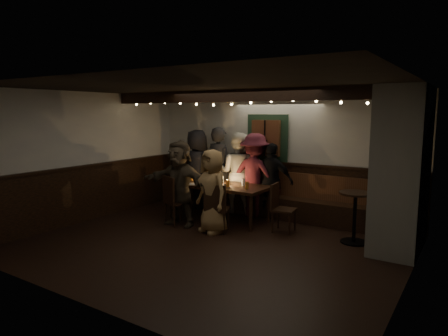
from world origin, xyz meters
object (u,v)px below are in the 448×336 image
Objects in this scene: person_f at (179,183)px; person_g at (212,191)px; person_b at (219,168)px; person_e at (272,181)px; chair_near_right at (216,206)px; person_a at (197,169)px; chair_near_left at (174,198)px; chair_end at (280,205)px; high_top at (355,211)px; person_c at (238,173)px; dining_table at (219,187)px; person_d at (255,175)px.

person_g is (0.81, -0.05, -0.07)m from person_f.
person_b is 1.38m from person_e.
chair_near_right is 2.10m from person_a.
person_f is (0.08, -1.51, -0.10)m from person_b.
chair_end is at bearing 21.55° from chair_near_left.
high_top is (1.35, 0.07, 0.05)m from chair_end.
person_c reaches higher than person_e.
chair_near_left is at bearing 46.23° from person_e.
chair_near_right is 1.02× the size of chair_end.
person_e is at bearing 92.63° from person_g.
person_f reaches higher than chair_end.
person_b is at bearing 156.34° from chair_end.
chair_near_left is at bearing -158.45° from chair_end.
person_c is at bearing 106.94° from chair_near_right.
high_top is at bearing 39.35° from person_g.
dining_table is 0.86m from person_f.
person_d is 0.41m from person_e.
dining_table is 2.13× the size of chair_near_left.
chair_near_left is 1.69m from person_c.
chair_near_left is 0.58× the size of person_f.
person_c reaches higher than high_top.
chair_near_right is 0.50× the size of person_a.
chair_end is 1.66m from person_c.
person_b is 0.51m from person_c.
chair_near_right is at bearing -58.94° from dining_table.
dining_table is at bearing -179.64° from high_top.
person_a is (-3.76, 0.61, 0.35)m from high_top.
person_c is (-0.47, 1.56, 0.37)m from chair_near_right.
chair_end is 0.58× the size of person_g.
person_a is 1.08× the size of person_f.
person_c reaches higher than chair_near_right.
person_e is at bearing 160.22° from high_top.
person_e is at bearing 125.20° from chair_end.
person_f is at bearing -166.60° from high_top.
chair_near_right is 1.04× the size of high_top.
dining_table is 1.35× the size of person_g.
high_top is at bearing 159.01° from person_e.
person_d is at bearing 163.94° from high_top.
high_top is at bearing 13.90° from person_f.
high_top is 3.36m from person_b.
dining_table is 1.18× the size of person_d.
chair_near_left is at bearing 128.97° from person_a.
chair_near_right is at bearing 17.28° from person_g.
chair_near_left is at bearing -158.04° from person_g.
chair_near_right is (0.48, -0.79, -0.16)m from dining_table.
person_b reaches higher than chair_near_left.
dining_table is at bearing 136.86° from person_g.
person_f is at bearing 133.21° from person_a.
person_g is at bearing -161.13° from high_top.
chair_end is 1.27m from person_g.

